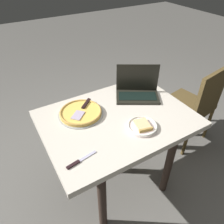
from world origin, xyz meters
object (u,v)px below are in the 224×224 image
(table_knife, at_px, (79,161))
(chair_near, at_px, (195,103))
(dining_table, at_px, (117,127))
(laptop, at_px, (137,90))
(pizza_plate, at_px, (142,126))
(pizza_tray, at_px, (81,112))

(table_knife, relative_size, chair_near, 0.22)
(table_knife, height_order, chair_near, chair_near)
(dining_table, height_order, laptop, laptop)
(pizza_plate, height_order, chair_near, chair_near)
(pizza_tray, distance_m, table_knife, 0.45)
(laptop, relative_size, chair_near, 0.45)
(laptop, bearing_deg, table_knife, 29.47)
(laptop, distance_m, chair_near, 0.73)
(pizza_tray, height_order, table_knife, pizza_tray)
(dining_table, xyz_separation_m, chair_near, (-0.95, -0.05, -0.14))
(dining_table, xyz_separation_m, table_knife, (0.41, 0.24, 0.11))
(dining_table, relative_size, pizza_plate, 5.17)
(dining_table, bearing_deg, chair_near, -177.16)
(laptop, height_order, table_knife, laptop)
(pizza_plate, bearing_deg, table_knife, 5.73)
(dining_table, distance_m, table_knife, 0.49)
(pizza_tray, height_order, chair_near, chair_near)
(laptop, bearing_deg, chair_near, 170.08)
(pizza_plate, distance_m, pizza_tray, 0.47)
(pizza_tray, xyz_separation_m, chair_near, (-1.17, 0.12, -0.26))
(pizza_plate, bearing_deg, dining_table, -65.19)
(pizza_plate, relative_size, pizza_tray, 0.62)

